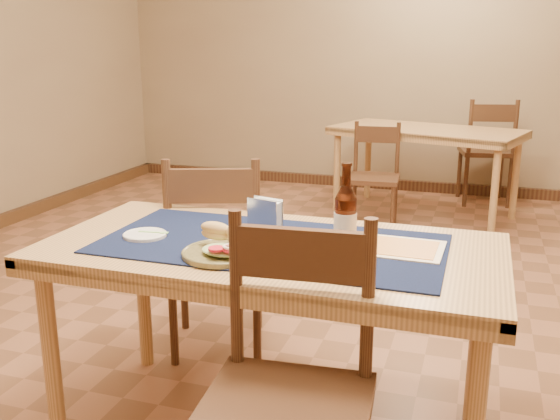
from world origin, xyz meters
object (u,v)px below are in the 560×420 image
(back_table, at_px, (426,138))
(beer_bottle, at_px, (345,216))
(sandwich_plate, at_px, (224,248))
(napkin_holder, at_px, (265,216))
(main_table, at_px, (271,266))
(chair_main_far, at_px, (216,251))
(chair_main_near, at_px, (288,395))

(back_table, height_order, beer_bottle, beer_bottle)
(sandwich_plate, xyz_separation_m, napkin_holder, (0.03, 0.31, 0.03))
(main_table, xyz_separation_m, chair_main_far, (-0.46, 0.55, -0.17))
(main_table, distance_m, beer_bottle, 0.32)
(back_table, height_order, sandwich_plate, sandwich_plate)
(chair_main_near, bearing_deg, back_table, 90.03)
(sandwich_plate, distance_m, napkin_holder, 0.31)
(sandwich_plate, bearing_deg, chair_main_far, 116.13)
(sandwich_plate, height_order, napkin_holder, napkin_holder)
(back_table, relative_size, beer_bottle, 5.71)
(chair_main_far, bearing_deg, chair_main_near, -57.44)
(main_table, xyz_separation_m, chair_main_near, (0.23, -0.53, -0.16))
(sandwich_plate, distance_m, beer_bottle, 0.43)
(back_table, height_order, napkin_holder, napkin_holder)
(back_table, xyz_separation_m, chair_main_far, (-0.69, -2.81, -0.17))
(back_table, bearing_deg, chair_main_near, -89.97)
(chair_main_near, xyz_separation_m, sandwich_plate, (-0.33, 0.35, 0.28))
(beer_bottle, relative_size, napkin_holder, 1.97)
(sandwich_plate, relative_size, beer_bottle, 0.91)
(back_table, xyz_separation_m, chair_main_near, (0.00, -3.90, -0.16))
(chair_main_far, distance_m, chair_main_near, 1.28)
(back_table, relative_size, napkin_holder, 11.26)
(chair_main_far, height_order, sandwich_plate, chair_main_far)
(beer_bottle, bearing_deg, napkin_holder, 164.04)
(chair_main_near, distance_m, beer_bottle, 0.67)
(main_table, bearing_deg, napkin_holder, 117.51)
(back_table, bearing_deg, napkin_holder, -95.25)
(back_table, distance_m, chair_main_far, 2.90)
(back_table, relative_size, chair_main_far, 1.74)
(main_table, distance_m, napkin_holder, 0.21)
(chair_main_far, relative_size, chair_main_near, 0.99)
(beer_bottle, height_order, napkin_holder, beer_bottle)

